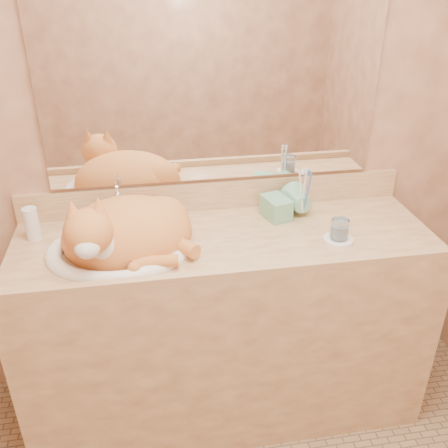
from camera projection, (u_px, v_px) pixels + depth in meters
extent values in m
cube|color=#8F5B41|center=(214.00, 115.00, 1.94)|extent=(2.40, 0.02, 2.50)
cube|color=white|center=(214.00, 79.00, 1.86)|extent=(1.30, 0.02, 0.80)
imported|color=#6FB38D|center=(285.00, 202.00, 1.95)|extent=(0.11, 0.11, 0.19)
imported|color=#6FB38D|center=(303.00, 207.00, 2.00)|extent=(0.13, 0.13, 0.11)
cylinder|color=white|center=(338.00, 239.00, 1.87)|extent=(0.11, 0.11, 0.01)
cylinder|color=silver|center=(340.00, 229.00, 1.85)|extent=(0.07, 0.07, 0.08)
cylinder|color=white|center=(32.00, 224.00, 1.86)|extent=(0.05, 0.05, 0.13)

